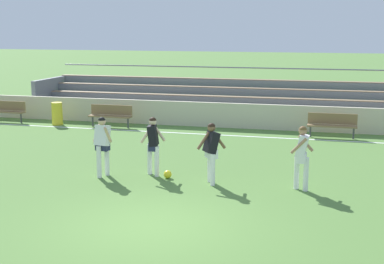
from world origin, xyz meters
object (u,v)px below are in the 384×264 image
at_px(bleacher_stand, 338,102).
at_px(bench_near_wall_gap, 332,123).
at_px(player_dark_dropping_back, 153,141).
at_px(player_white_pressing_high, 102,141).
at_px(trash_bin, 57,114).
at_px(soccer_ball, 168,174).
at_px(player_dark_on_ball, 211,148).
at_px(bench_far_left, 6,109).
at_px(bench_near_bin, 111,114).
at_px(player_white_wide_left, 302,152).

height_order(bleacher_stand, bench_near_wall_gap, bleacher_stand).
distance_m(bench_near_wall_gap, player_dark_dropping_back, 8.30).
bearing_deg(bench_near_wall_gap, player_white_pressing_high, -129.28).
height_order(trash_bin, soccer_ball, trash_bin).
bearing_deg(player_dark_on_ball, bench_far_left, 146.14).
distance_m(bench_near_bin, player_white_pressing_high, 7.87).
distance_m(bleacher_stand, soccer_ball, 11.31).
bearing_deg(player_dark_on_ball, trash_bin, 139.22).
bearing_deg(player_white_wide_left, player_dark_on_ball, -179.75).
height_order(bleacher_stand, player_dark_dropping_back, bleacher_stand).
relative_size(player_dark_on_ball, soccer_ball, 7.37).
height_order(bench_near_wall_gap, player_white_wide_left, player_white_wide_left).
relative_size(bench_near_bin, bench_near_wall_gap, 1.00).
xyz_separation_m(bleacher_stand, bench_far_left, (-13.91, -3.36, -0.36)).
height_order(bleacher_stand, bench_far_left, bleacher_stand).
distance_m(trash_bin, soccer_ball, 9.89).
distance_m(bench_near_bin, player_dark_on_ball, 9.36).
xyz_separation_m(bench_near_wall_gap, soccer_ball, (-4.20, -7.05, -0.44)).
bearing_deg(player_dark_dropping_back, soccer_ball, -23.73).
bearing_deg(bench_near_wall_gap, bench_near_bin, 180.00).
bearing_deg(player_white_pressing_high, bleacher_stand, 60.06).
bearing_deg(soccer_ball, bench_near_bin, 123.38).
xyz_separation_m(bench_near_bin, bench_far_left, (-4.90, 0.00, 0.00)).
bearing_deg(bench_near_bin, bleacher_stand, 20.45).
relative_size(bench_near_bin, player_dark_on_ball, 1.11).
bearing_deg(bleacher_stand, bench_near_bin, -159.55).
bearing_deg(trash_bin, bench_near_bin, 2.28).
bearing_deg(player_dark_dropping_back, trash_bin, 134.16).
distance_m(player_dark_dropping_back, player_dark_on_ball, 1.80).
xyz_separation_m(bench_near_bin, bench_near_wall_gap, (8.85, 0.00, 0.00)).
xyz_separation_m(player_white_pressing_high, player_dark_dropping_back, (1.30, 0.48, -0.02)).
height_order(bench_far_left, player_white_wide_left, player_white_wide_left).
bearing_deg(player_dark_dropping_back, bleacher_stand, 64.56).
height_order(player_white_pressing_high, player_dark_dropping_back, player_white_pressing_high).
relative_size(player_white_pressing_high, player_dark_on_ball, 1.03).
relative_size(bleacher_stand, bench_near_bin, 15.15).
bearing_deg(trash_bin, player_dark_dropping_back, -45.84).
bearing_deg(player_dark_dropping_back, bench_near_bin, 121.33).
distance_m(trash_bin, player_dark_dropping_back, 9.41).
height_order(player_white_pressing_high, soccer_ball, player_white_pressing_high).
bearing_deg(player_white_wide_left, soccer_ball, 176.96).
xyz_separation_m(bench_near_wall_gap, trash_bin, (-11.23, -0.09, -0.07)).
relative_size(bench_far_left, player_dark_on_ball, 1.11).
distance_m(bleacher_stand, player_dark_dropping_back, 11.29).
bearing_deg(player_dark_on_ball, bench_near_bin, 129.19).
xyz_separation_m(bench_near_bin, player_white_pressing_high, (2.86, -7.31, 0.44)).
distance_m(bench_near_wall_gap, player_white_wide_left, 7.28).
distance_m(bleacher_stand, player_white_wide_left, 10.63).
height_order(player_white_wide_left, soccer_ball, player_white_wide_left).
height_order(bench_near_wall_gap, player_dark_dropping_back, player_dark_dropping_back).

